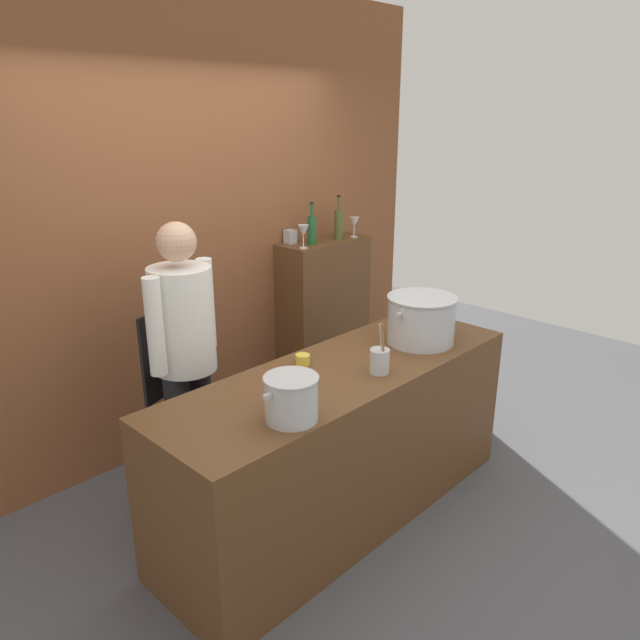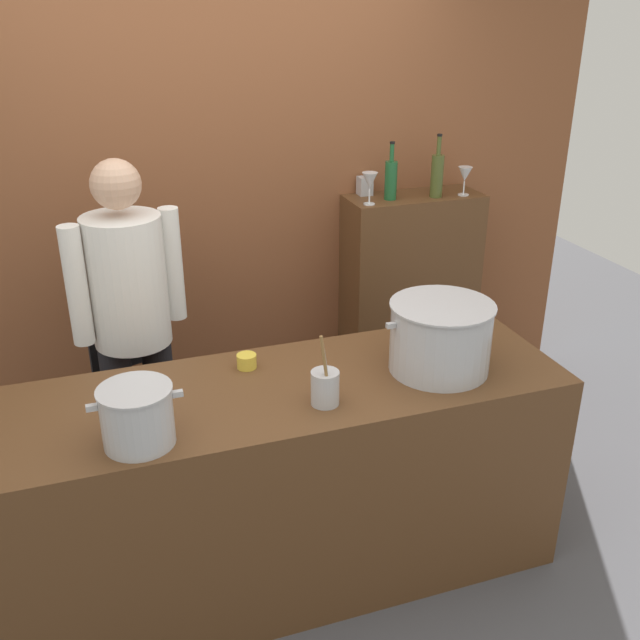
{
  "view_description": "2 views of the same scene",
  "coord_description": "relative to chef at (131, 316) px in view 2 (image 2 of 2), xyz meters",
  "views": [
    {
      "loc": [
        -2.17,
        -1.94,
        2.19
      ],
      "look_at": [
        0.27,
        0.42,
        1.0
      ],
      "focal_mm": 33.54,
      "sensor_mm": 36.0,
      "label": 1
    },
    {
      "loc": [
        -0.65,
        -2.29,
        2.25
      ],
      "look_at": [
        0.29,
        0.43,
        0.95
      ],
      "focal_mm": 40.04,
      "sensor_mm": 36.0,
      "label": 2
    }
  ],
  "objects": [
    {
      "name": "ground_plane",
      "position": [
        0.5,
        -0.72,
        -0.96
      ],
      "size": [
        8.0,
        8.0,
        0.0
      ],
      "primitive_type": "plane",
      "color": "#4C4C51"
    },
    {
      "name": "brick_back_panel",
      "position": [
        0.5,
        0.68,
        0.54
      ],
      "size": [
        4.4,
        0.1,
        3.0
      ],
      "primitive_type": "cube",
      "color": "brown",
      "rests_on": "ground_plane"
    },
    {
      "name": "prep_counter",
      "position": [
        0.5,
        -0.72,
        -0.51
      ],
      "size": [
        2.19,
        0.7,
        0.9
      ],
      "primitive_type": "cube",
      "color": "brown",
      "rests_on": "ground_plane"
    },
    {
      "name": "bar_cabinet",
      "position": [
        1.6,
        0.47,
        -0.34
      ],
      "size": [
        0.76,
        0.32,
        1.26
      ],
      "primitive_type": "cube",
      "color": "brown",
      "rests_on": "ground_plane"
    },
    {
      "name": "chef",
      "position": [
        0.0,
        0.0,
        0.0
      ],
      "size": [
        0.51,
        0.4,
        1.66
      ],
      "rotation": [
        0.0,
        0.0,
        3.47
      ],
      "color": "black",
      "rests_on": "ground_plane"
    },
    {
      "name": "stockpot_large",
      "position": [
        1.12,
        -0.78,
        0.08
      ],
      "size": [
        0.47,
        0.41,
        0.28
      ],
      "color": "#B7BABF",
      "rests_on": "prep_counter"
    },
    {
      "name": "stockpot_small",
      "position": [
        -0.06,
        -0.93,
        0.04
      ],
      "size": [
        0.31,
        0.25,
        0.21
      ],
      "color": "#B7BABF",
      "rests_on": "prep_counter"
    },
    {
      "name": "utensil_crock",
      "position": [
        0.6,
        -0.89,
        0.0
      ],
      "size": [
        0.1,
        0.1,
        0.29
      ],
      "color": "#B7BABF",
      "rests_on": "prep_counter"
    },
    {
      "name": "butter_jar",
      "position": [
        0.4,
        -0.53,
        -0.04
      ],
      "size": [
        0.08,
        0.08,
        0.06
      ],
      "primitive_type": "cylinder",
      "color": "yellow",
      "rests_on": "prep_counter"
    },
    {
      "name": "wine_bottle_green",
      "position": [
        1.44,
        0.44,
        0.41
      ],
      "size": [
        0.07,
        0.07,
        0.31
      ],
      "color": "#1E592D",
      "rests_on": "bar_cabinet"
    },
    {
      "name": "wine_bottle_olive",
      "position": [
        1.7,
        0.41,
        0.42
      ],
      "size": [
        0.07,
        0.07,
        0.34
      ],
      "color": "#475123",
      "rests_on": "bar_cabinet"
    },
    {
      "name": "wine_glass_tall",
      "position": [
        1.29,
        0.38,
        0.42
      ],
      "size": [
        0.08,
        0.08,
        0.17
      ],
      "color": "silver",
      "rests_on": "bar_cabinet"
    },
    {
      "name": "wine_glass_short",
      "position": [
        1.86,
        0.39,
        0.41
      ],
      "size": [
        0.08,
        0.08,
        0.16
      ],
      "color": "silver",
      "rests_on": "bar_cabinet"
    },
    {
      "name": "spice_tin_silver",
      "position": [
        1.35,
        0.58,
        0.34
      ],
      "size": [
        0.07,
        0.07,
        0.1
      ],
      "primitive_type": "cube",
      "color": "#B2B2B7",
      "rests_on": "bar_cabinet"
    }
  ]
}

